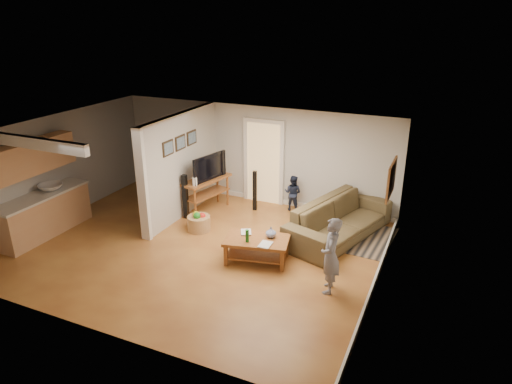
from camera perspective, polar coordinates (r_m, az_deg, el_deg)
ground at (r=9.85m, az=-7.42°, el=-6.86°), size 7.50×7.50×0.00m
room_shell at (r=10.16m, az=-11.74°, el=2.71°), size 7.54×6.02×2.52m
area_rug at (r=10.52m, az=10.35°, el=-5.07°), size 2.42×1.83×0.01m
sofa at (r=10.39m, az=10.24°, el=-5.48°), size 1.93×3.04×0.83m
coffee_table at (r=9.10m, az=0.21°, el=-6.46°), size 1.39×0.99×0.74m
tv_console at (r=11.28m, az=-6.20°, el=1.28°), size 0.81×1.44×1.17m
speaker_left at (r=11.03m, az=-8.83°, el=-0.59°), size 0.12×0.12×1.10m
speaker_right at (r=11.38m, az=-0.14°, el=0.17°), size 0.12×0.12×1.03m
toy_basket at (r=10.50m, az=-7.16°, el=-3.80°), size 0.53×0.53×0.47m
child at (r=8.48m, az=9.02°, el=-12.03°), size 0.44×0.57×1.41m
toddler at (r=11.59m, az=4.56°, el=-2.23°), size 0.47×0.37×0.92m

